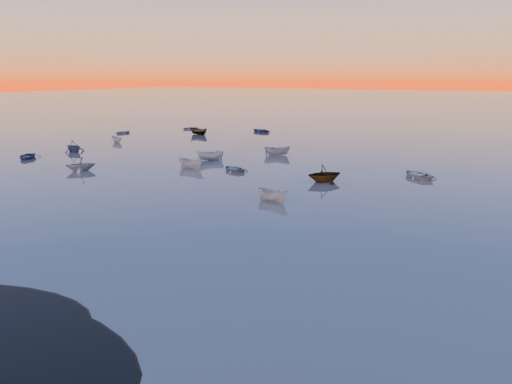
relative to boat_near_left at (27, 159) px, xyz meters
The scene contains 5 objects.
ground 79.37m from the boat_near_left, 55.08° to the left, with size 600.00×600.00×0.00m, color #6A5E58.
mud_lobes 57.92m from the boat_near_left, 38.33° to the right, with size 140.00×6.00×0.07m, color black, non-canonical shape.
moored_fleet 48.90m from the boat_near_left, 21.70° to the left, with size 124.00×58.00×1.20m, color silver, non-canonical shape.
boat_near_left is the anchor object (origin of this frame).
boat_near_center 26.19m from the boat_near_left, 11.19° to the left, with size 3.87×1.64×1.34m, color silver.
Camera 1 is at (18.18, -13.87, 12.10)m, focal length 35.00 mm.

